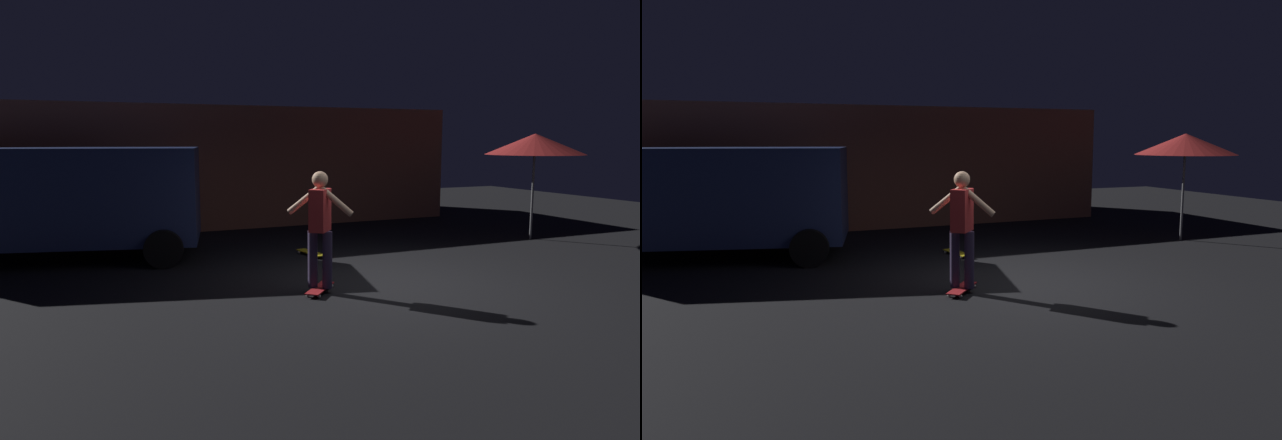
{
  "view_description": "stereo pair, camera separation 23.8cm",
  "coord_description": "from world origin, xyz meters",
  "views": [
    {
      "loc": [
        -4.33,
        -7.4,
        2.19
      ],
      "look_at": [
        -1.03,
        -0.01,
        1.05
      ],
      "focal_mm": 32.51,
      "sensor_mm": 36.0,
      "label": 1
    },
    {
      "loc": [
        -4.11,
        -7.5,
        2.19
      ],
      "look_at": [
        -1.03,
        -0.01,
        1.05
      ],
      "focal_mm": 32.51,
      "sensor_mm": 36.0,
      "label": 2
    }
  ],
  "objects": [
    {
      "name": "low_building",
      "position": [
        -0.77,
        8.16,
        1.49
      ],
      "size": [
        12.43,
        4.07,
        2.98
      ],
      "color": "#B76B4C",
      "rests_on": "ground_plane"
    },
    {
      "name": "skater",
      "position": [
        -1.03,
        -0.01,
        1.04
      ],
      "size": [
        0.79,
        0.72,
        1.67
      ],
      "color": "#382D4C",
      "rests_on": "skateboard_ridden"
    },
    {
      "name": "skateboard_ridden",
      "position": [
        -1.03,
        -0.01,
        0.06
      ],
      "size": [
        0.67,
        0.71,
        0.07
      ],
      "color": "#AD1E23",
      "rests_on": "ground_plane"
    },
    {
      "name": "skateboard_spare",
      "position": [
        -0.11,
        2.46,
        0.06
      ],
      "size": [
        0.31,
        0.8,
        0.07
      ],
      "color": "gold",
      "rests_on": "ground_plane"
    },
    {
      "name": "ground_plane",
      "position": [
        0.0,
        0.0,
        0.0
      ],
      "size": [
        28.0,
        28.0,
        0.0
      ],
      "primitive_type": "plane",
      "color": "black"
    },
    {
      "name": "patio_umbrella",
      "position": [
        5.05,
        2.2,
        2.07
      ],
      "size": [
        2.1,
        2.1,
        2.3
      ],
      "color": "slate",
      "rests_on": "ground_plane"
    },
    {
      "name": "parked_van",
      "position": [
        -4.27,
        3.92,
        1.16
      ],
      "size": [
        4.93,
        3.18,
        2.03
      ],
      "color": "navy",
      "rests_on": "ground_plane"
    }
  ]
}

